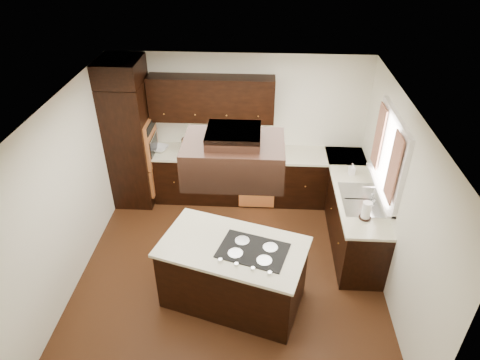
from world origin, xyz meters
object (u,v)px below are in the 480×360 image
(spice_rack, at_px, (192,146))
(island, at_px, (233,274))
(range_hood, at_px, (234,159))
(oven_column, at_px, (131,145))

(spice_rack, bearing_deg, island, -62.00)
(range_hood, bearing_deg, oven_column, 129.74)
(spice_rack, bearing_deg, range_hood, -61.71)
(oven_column, relative_size, spice_rack, 6.43)
(island, xyz_separation_m, range_hood, (0.02, -0.03, 1.72))
(island, relative_size, range_hood, 1.63)
(island, bearing_deg, range_hood, -34.18)
(range_hood, relative_size, spice_rack, 3.18)
(spice_rack, bearing_deg, oven_column, -171.87)
(island, bearing_deg, oven_column, 146.52)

